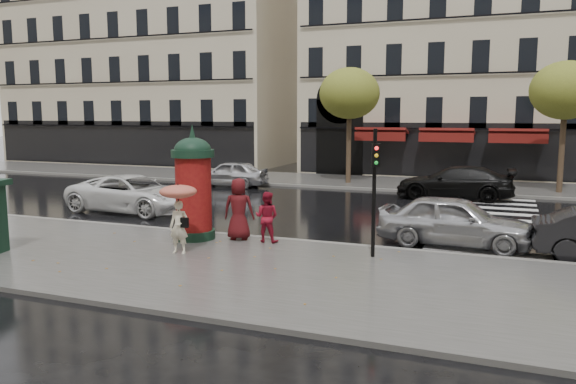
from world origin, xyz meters
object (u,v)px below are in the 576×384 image
at_px(woman_umbrella, 179,207).
at_px(car_silver, 455,221).
at_px(traffic_light, 375,180).
at_px(car_white, 132,194).
at_px(morris_column, 193,184).
at_px(car_black, 455,183).
at_px(car_far_silver, 229,174).
at_px(woman_red, 267,217).
at_px(man_burgundy, 239,209).

relative_size(woman_umbrella, car_silver, 0.44).
xyz_separation_m(traffic_light, car_white, (-11.06, 4.17, -1.49)).
distance_m(woman_umbrella, morris_column, 1.95).
bearing_deg(morris_column, car_black, 61.21).
bearing_deg(traffic_light, woman_umbrella, -163.60).
xyz_separation_m(traffic_light, car_black, (1.06, 12.77, -1.47)).
height_order(car_white, car_far_silver, car_white).
bearing_deg(car_black, woman_red, -22.54).
bearing_deg(car_silver, car_white, 86.95).
xyz_separation_m(woman_umbrella, traffic_light, (5.22, 1.54, 0.81)).
bearing_deg(woman_red, car_far_silver, -59.50).
xyz_separation_m(man_burgundy, car_white, (-6.63, 3.51, -0.33)).
distance_m(woman_umbrella, traffic_light, 5.50).
bearing_deg(car_silver, woman_umbrella, 124.16).
relative_size(man_burgundy, car_white, 0.35).
bearing_deg(man_burgundy, car_black, -129.76).
distance_m(woman_umbrella, man_burgundy, 2.36).
bearing_deg(traffic_light, morris_column, 177.28).
distance_m(traffic_light, car_silver, 3.64).
bearing_deg(car_far_silver, traffic_light, 34.79).
bearing_deg(car_black, car_white, -56.64).
bearing_deg(car_white, traffic_light, -108.20).
relative_size(morris_column, car_white, 0.65).
height_order(woman_red, car_black, woman_red).
bearing_deg(traffic_light, car_far_silver, 130.54).
xyz_separation_m(woman_red, car_black, (4.54, 12.11, -0.11)).
distance_m(morris_column, traffic_light, 5.83).
bearing_deg(woman_red, car_silver, -160.36).
distance_m(man_burgundy, car_silver, 6.68).
bearing_deg(car_silver, woman_red, 114.22).
bearing_deg(car_silver, car_far_silver, 55.09).
bearing_deg(car_white, car_silver, -93.90).
relative_size(car_black, car_far_silver, 1.26).
distance_m(car_silver, car_far_silver, 16.58).
relative_size(woman_red, man_burgundy, 0.80).
relative_size(morris_column, car_black, 0.66).
xyz_separation_m(woman_umbrella, woman_red, (1.74, 2.20, -0.55)).
distance_m(woman_red, car_far_silver, 14.49).
relative_size(woman_umbrella, car_black, 0.37).
bearing_deg(car_far_silver, woman_umbrella, 16.31).
bearing_deg(morris_column, car_far_silver, 112.62).
bearing_deg(car_white, car_far_silver, 2.75).
relative_size(traffic_light, car_white, 0.64).
bearing_deg(morris_column, traffic_light, -2.72).
relative_size(woman_red, car_far_silver, 0.36).
distance_m(car_white, car_far_silver, 8.81).
bearing_deg(car_black, woman_umbrella, -25.68).
relative_size(morris_column, car_far_silver, 0.84).
bearing_deg(woman_umbrella, car_black, 66.32).
distance_m(woman_umbrella, car_silver, 8.34).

